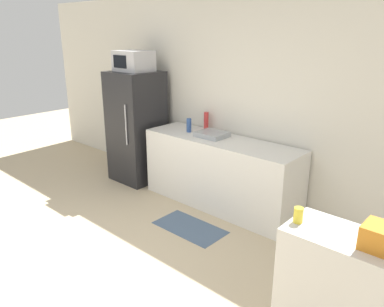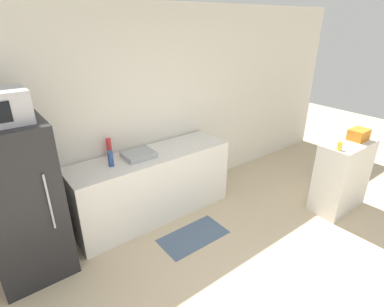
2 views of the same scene
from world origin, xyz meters
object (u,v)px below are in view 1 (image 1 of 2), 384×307
(refrigerator, at_px, (137,127))
(bottle_short, at_px, (189,125))
(bottle_tall, at_px, (206,121))
(microwave, at_px, (134,61))
(jar, at_px, (298,215))

(refrigerator, xyz_separation_m, bottle_short, (0.95, 0.09, 0.17))
(bottle_tall, distance_m, bottle_short, 0.26)
(bottle_short, bearing_deg, bottle_tall, 69.73)
(refrigerator, height_order, microwave, microwave)
(refrigerator, bearing_deg, microwave, -107.57)
(microwave, distance_m, bottle_tall, 1.32)
(bottle_short, xyz_separation_m, jar, (2.26, -1.44, 0.05))
(microwave, xyz_separation_m, jar, (3.22, -1.35, -0.72))
(refrigerator, height_order, bottle_short, refrigerator)
(refrigerator, bearing_deg, bottle_short, 5.27)
(bottle_short, bearing_deg, refrigerator, -174.73)
(refrigerator, relative_size, bottle_tall, 6.73)
(refrigerator, xyz_separation_m, bottle_tall, (1.04, 0.33, 0.20))
(bottle_tall, xyz_separation_m, jar, (2.17, -1.68, 0.03))
(microwave, height_order, jar, microwave)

